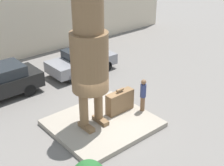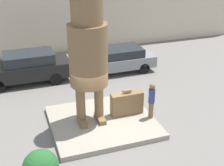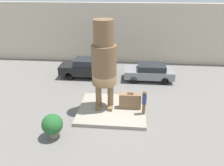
{
  "view_description": "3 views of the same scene",
  "coord_description": "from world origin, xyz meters",
  "views": [
    {
      "loc": [
        -7.19,
        -9.08,
        7.86
      ],
      "look_at": [
        0.68,
        0.14,
        1.84
      ],
      "focal_mm": 50.0,
      "sensor_mm": 36.0,
      "label": 1
    },
    {
      "loc": [
        -3.32,
        -10.77,
        7.23
      ],
      "look_at": [
        0.37,
        -0.17,
        1.96
      ],
      "focal_mm": 50.0,
      "sensor_mm": 36.0,
      "label": 2
    },
    {
      "loc": [
        1.12,
        -12.13,
        7.68
      ],
      "look_at": [
        0.02,
        -0.17,
        2.09
      ],
      "focal_mm": 35.0,
      "sensor_mm": 36.0,
      "label": 3
    }
  ],
  "objects": [
    {
      "name": "ground_plane",
      "position": [
        0.0,
        0.0,
        0.0
      ],
      "size": [
        60.0,
        60.0,
        0.0
      ],
      "primitive_type": "plane",
      "color": "slate"
    },
    {
      "name": "pedestal",
      "position": [
        0.0,
        0.0,
        0.11
      ],
      "size": [
        4.29,
        3.87,
        0.22
      ],
      "color": "gray",
      "rests_on": "ground_plane"
    },
    {
      "name": "building_backdrop",
      "position": [
        0.0,
        9.91,
        2.94
      ],
      "size": [
        28.0,
        0.6,
        5.88
      ],
      "color": "beige",
      "rests_on": "ground_plane"
    },
    {
      "name": "statue_figure",
      "position": [
        -0.49,
        0.13,
        3.49
      ],
      "size": [
        1.51,
        1.51,
        5.59
      ],
      "color": "brown",
      "rests_on": "pedestal"
    },
    {
      "name": "giant_suitcase",
      "position": [
        1.15,
        0.14,
        0.72
      ],
      "size": [
        1.4,
        0.42,
        1.17
      ],
      "color": "brown",
      "rests_on": "pedestal"
    },
    {
      "name": "tourist",
      "position": [
        2.01,
        -0.49,
        1.09
      ],
      "size": [
        0.27,
        0.27,
        1.59
      ],
      "color": "brown",
      "rests_on": "pedestal"
    },
    {
      "name": "parked_car_black",
      "position": [
        -2.58,
        5.41,
        0.88
      ],
      "size": [
        4.75,
        1.82,
        1.67
      ],
      "rotation": [
        0.0,
        0.0,
        3.14
      ],
      "color": "black",
      "rests_on": "ground_plane"
    },
    {
      "name": "parked_car_grey",
      "position": [
        2.71,
        5.25,
        0.76
      ],
      "size": [
        4.1,
        1.87,
        1.43
      ],
      "rotation": [
        0.0,
        0.0,
        3.14
      ],
      "color": "gray",
      "rests_on": "ground_plane"
    }
  ]
}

